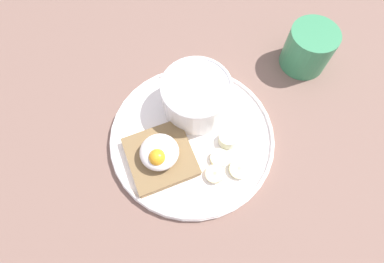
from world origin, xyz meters
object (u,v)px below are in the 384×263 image
banana_slice_right (228,139)px  oatmeal_bowl (196,97)px  banana_slice_left (219,158)px  coffee_mug (309,48)px  toast_slice (161,157)px  poached_egg (159,153)px  banana_slice_front (215,174)px  banana_slice_back (239,169)px

banana_slice_right → oatmeal_bowl: bearing=-80.0°
banana_slice_left → coffee_mug: (-24.62, -10.09, 2.62)cm
banana_slice_left → toast_slice: bearing=-28.5°
toast_slice → banana_slice_right: bearing=167.6°
toast_slice → poached_egg: 2.37cm
banana_slice_front → banana_slice_right: bearing=-139.7°
banana_slice_right → coffee_mug: 23.32cm
banana_slice_back → coffee_mug: coffee_mug is taller
toast_slice → banana_slice_left: (-8.44, 4.59, -0.38)cm
banana_slice_back → banana_slice_right: 5.31cm
poached_egg → banana_slice_left: (-8.54, 4.45, -2.75)cm
banana_slice_front → banana_slice_back: banana_slice_front is taller
toast_slice → oatmeal_bowl: bearing=-148.4°
banana_slice_front → coffee_mug: coffee_mug is taller
poached_egg → banana_slice_right: size_ratio=1.41×
poached_egg → banana_slice_left: size_ratio=1.52×
toast_slice → banana_slice_front: bearing=134.0°
poached_egg → banana_slice_right: (-11.36, 2.34, -2.45)cm
banana_slice_left → banana_slice_right: banana_slice_right is taller
banana_slice_front → banana_slice_back: bearing=164.6°
banana_slice_left → coffee_mug: size_ratio=0.47×
banana_slice_back → banana_slice_left: bearing=-59.1°
toast_slice → banana_slice_front: size_ratio=3.03×
poached_egg → banana_slice_right: 11.86cm
toast_slice → poached_egg: bearing=54.0°
banana_slice_back → coffee_mug: 26.43cm
poached_egg → banana_slice_left: bearing=152.5°
oatmeal_bowl → poached_egg: 11.63cm
banana_slice_front → coffee_mug: (-26.67, -12.11, 2.51)cm
oatmeal_bowl → coffee_mug: coffee_mug is taller
banana_slice_front → banana_slice_right: 6.40cm
oatmeal_bowl → banana_slice_right: (-1.49, 8.48, -2.59)cm
banana_slice_front → banana_slice_left: size_ratio=0.92×
poached_egg → coffee_mug: bearing=-170.3°
oatmeal_bowl → banana_slice_back: (-0.53, 13.70, -2.87)cm
toast_slice → coffee_mug: bearing=-170.6°
poached_egg → coffee_mug: coffee_mug is taller
banana_slice_left → banana_slice_back: 3.62cm
banana_slice_front → oatmeal_bowl: bearing=-105.0°
banana_slice_back → banana_slice_right: (-0.96, -5.21, 0.27)cm
banana_slice_right → poached_egg: bearing=-11.6°
coffee_mug → banana_slice_left: bearing=22.3°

